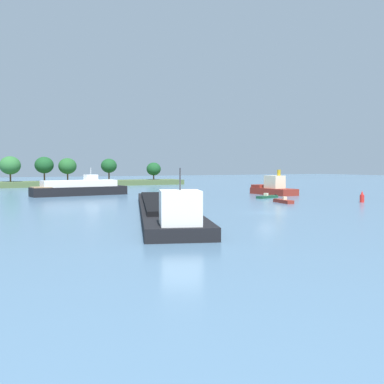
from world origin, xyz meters
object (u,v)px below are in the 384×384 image
(fishing_skiff, at_px, (283,201))
(cargo_barge, at_px, (164,207))
(small_motorboat, at_px, (267,197))
(white_riverboat, at_px, (80,188))
(tugboat, at_px, (273,188))
(channel_buoy_red, at_px, (362,197))

(fishing_skiff, bearing_deg, cargo_barge, -166.28)
(small_motorboat, bearing_deg, cargo_barge, -150.70)
(small_motorboat, bearing_deg, fishing_skiff, -113.18)
(white_riverboat, height_order, small_motorboat, white_riverboat)
(white_riverboat, bearing_deg, small_motorboat, -38.56)
(cargo_barge, distance_m, tugboat, 41.00)
(white_riverboat, height_order, channel_buoy_red, white_riverboat)
(small_motorboat, bearing_deg, tugboat, 46.42)
(cargo_barge, height_order, channel_buoy_red, cargo_barge)
(white_riverboat, xyz_separation_m, channel_buoy_red, (36.80, -37.82, -0.62))
(cargo_barge, xyz_separation_m, white_riverboat, (-1.73, 38.42, 0.56))
(white_riverboat, xyz_separation_m, fishing_skiff, (24.86, -32.77, -1.14))
(small_motorboat, height_order, tugboat, tugboat)
(fishing_skiff, height_order, channel_buoy_red, channel_buoy_red)
(fishing_skiff, distance_m, tugboat, 20.27)
(small_motorboat, xyz_separation_m, tugboat, (6.94, 7.29, 1.07))
(cargo_barge, relative_size, channel_buoy_red, 22.56)
(cargo_barge, bearing_deg, tugboat, 33.45)
(white_riverboat, bearing_deg, channel_buoy_red, -45.78)
(cargo_barge, height_order, small_motorboat, cargo_barge)
(white_riverboat, bearing_deg, fishing_skiff, -52.82)
(white_riverboat, xyz_separation_m, tugboat, (35.94, -15.83, -0.11))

